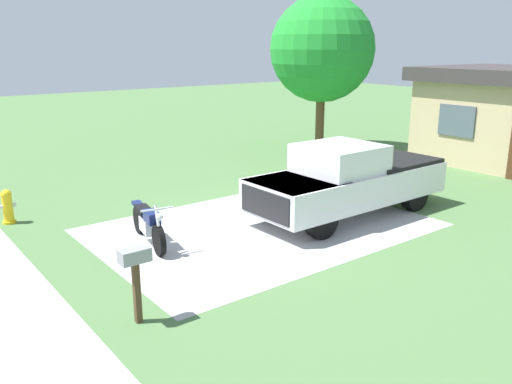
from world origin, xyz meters
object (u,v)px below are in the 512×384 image
at_px(mailbox, 135,266).
at_px(motorcycle, 148,224).
at_px(shade_tree, 322,49).
at_px(pickup_truck, 351,179).
at_px(fire_hydrant, 8,207).

bearing_deg(mailbox, motorcycle, 150.64).
bearing_deg(shade_tree, motorcycle, -62.44).
height_order(motorcycle, mailbox, mailbox).
distance_m(motorcycle, shade_tree, 12.57).
distance_m(motorcycle, pickup_truck, 5.31).
bearing_deg(pickup_truck, motorcycle, -103.76).
height_order(fire_hydrant, mailbox, mailbox).
relative_size(fire_hydrant, mailbox, 0.69).
relative_size(motorcycle, mailbox, 1.74).
relative_size(fire_hydrant, shade_tree, 0.14).
xyz_separation_m(fire_hydrant, mailbox, (6.49, 0.40, 0.55)).
bearing_deg(mailbox, fire_hydrant, -176.44).
relative_size(pickup_truck, shade_tree, 0.90).
height_order(motorcycle, pickup_truck, pickup_truck).
xyz_separation_m(motorcycle, fire_hydrant, (-3.42, -2.13, -0.05)).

